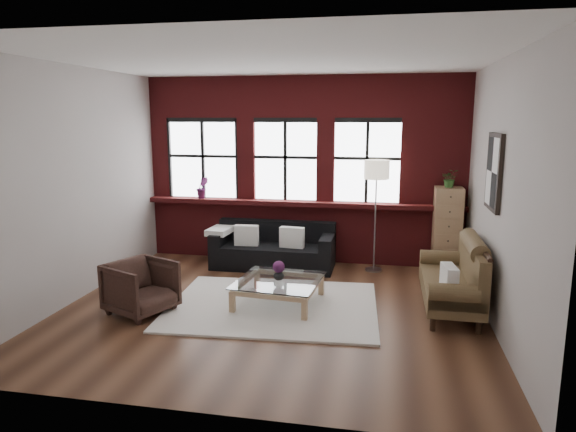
% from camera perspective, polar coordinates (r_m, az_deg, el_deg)
% --- Properties ---
extents(floor, '(5.50, 5.50, 0.00)m').
position_cam_1_polar(floor, '(6.93, -1.78, -10.28)').
color(floor, '#402517').
rests_on(floor, ground).
extents(ceiling, '(5.50, 5.50, 0.00)m').
position_cam_1_polar(ceiling, '(6.50, -1.95, 17.05)').
color(ceiling, white).
rests_on(ceiling, ground).
extents(wall_back, '(5.50, 0.00, 5.50)m').
position_cam_1_polar(wall_back, '(8.96, 1.68, 5.11)').
color(wall_back, '#ADA7A1').
rests_on(wall_back, ground).
extents(wall_front, '(5.50, 0.00, 5.50)m').
position_cam_1_polar(wall_front, '(4.16, -9.49, -1.79)').
color(wall_front, '#ADA7A1').
rests_on(wall_front, ground).
extents(wall_left, '(0.00, 5.00, 5.00)m').
position_cam_1_polar(wall_left, '(7.62, -22.52, 3.26)').
color(wall_left, '#ADA7A1').
rests_on(wall_left, ground).
extents(wall_right, '(0.00, 5.00, 5.00)m').
position_cam_1_polar(wall_right, '(6.50, 22.52, 2.08)').
color(wall_right, '#ADA7A1').
rests_on(wall_right, ground).
extents(brick_backwall, '(5.50, 0.12, 3.20)m').
position_cam_1_polar(brick_backwall, '(8.90, 1.62, 5.07)').
color(brick_backwall, maroon).
rests_on(brick_backwall, floor).
extents(sill_ledge, '(5.50, 0.30, 0.08)m').
position_cam_1_polar(sill_ledge, '(8.89, 1.51, 1.42)').
color(sill_ledge, maroon).
rests_on(sill_ledge, brick_backwall).
extents(window_left, '(1.38, 0.10, 1.50)m').
position_cam_1_polar(window_left, '(9.36, -9.37, 6.14)').
color(window_left, black).
rests_on(window_left, brick_backwall).
extents(window_mid, '(1.38, 0.10, 1.50)m').
position_cam_1_polar(window_mid, '(8.95, -0.27, 6.07)').
color(window_mid, black).
rests_on(window_mid, brick_backwall).
extents(window_right, '(1.38, 0.10, 1.50)m').
position_cam_1_polar(window_right, '(8.79, 8.77, 5.86)').
color(window_right, black).
rests_on(window_right, brick_backwall).
extents(wall_poster, '(0.05, 0.74, 0.94)m').
position_cam_1_polar(wall_poster, '(6.76, 21.93, 4.56)').
color(wall_poster, black).
rests_on(wall_poster, wall_right).
extents(shag_rug, '(2.87, 2.32, 0.03)m').
position_cam_1_polar(shag_rug, '(7.01, -1.66, -9.91)').
color(shag_rug, beige).
rests_on(shag_rug, floor).
extents(dark_sofa, '(2.04, 0.82, 0.74)m').
position_cam_1_polar(dark_sofa, '(8.67, -1.65, -3.36)').
color(dark_sofa, black).
rests_on(dark_sofa, floor).
extents(pillow_a, '(0.41, 0.17, 0.34)m').
position_cam_1_polar(pillow_a, '(8.64, -4.63, -2.16)').
color(pillow_a, white).
rests_on(pillow_a, dark_sofa).
extents(pillow_b, '(0.41, 0.18, 0.34)m').
position_cam_1_polar(pillow_b, '(8.47, 0.44, -2.39)').
color(pillow_b, white).
rests_on(pillow_b, dark_sofa).
extents(vintage_settee, '(0.78, 1.75, 0.94)m').
position_cam_1_polar(vintage_settee, '(7.09, 17.58, -6.31)').
color(vintage_settee, brown).
rests_on(vintage_settee, floor).
extents(pillow_settee, '(0.19, 0.39, 0.34)m').
position_cam_1_polar(pillow_settee, '(6.54, 17.46, -6.73)').
color(pillow_settee, white).
rests_on(pillow_settee, vintage_settee).
extents(armchair, '(0.99, 0.98, 0.69)m').
position_cam_1_polar(armchair, '(6.95, -16.01, -7.64)').
color(armchair, black).
rests_on(armchair, floor).
extents(coffee_table, '(1.18, 1.18, 0.36)m').
position_cam_1_polar(coffee_table, '(7.02, -1.03, -8.50)').
color(coffee_table, '#A6815A').
rests_on(coffee_table, shag_rug).
extents(vase, '(0.16, 0.16, 0.15)m').
position_cam_1_polar(vase, '(6.94, -1.04, -6.52)').
color(vase, '#B2B2B2').
rests_on(vase, coffee_table).
extents(flowers, '(0.16, 0.16, 0.16)m').
position_cam_1_polar(flowers, '(6.91, -1.04, -5.67)').
color(flowers, '#511B4A').
rests_on(flowers, vase).
extents(drawer_chest, '(0.43, 0.43, 1.41)m').
position_cam_1_polar(drawer_chest, '(8.68, 17.24, -1.56)').
color(drawer_chest, '#A6815A').
rests_on(drawer_chest, floor).
extents(potted_plant_top, '(0.27, 0.23, 0.29)m').
position_cam_1_polar(potted_plant_top, '(8.54, 17.56, 4.01)').
color(potted_plant_top, '#2D5923').
rests_on(potted_plant_top, drawer_chest).
extents(floor_lamp, '(0.40, 0.40, 1.98)m').
position_cam_1_polar(floor_lamp, '(8.46, 9.69, 0.45)').
color(floor_lamp, '#A5A5A8').
rests_on(floor_lamp, floor).
extents(sill_plant, '(0.27, 0.25, 0.39)m').
position_cam_1_polar(sill_plant, '(9.29, -9.50, 3.14)').
color(sill_plant, '#511B4A').
rests_on(sill_plant, sill_ledge).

